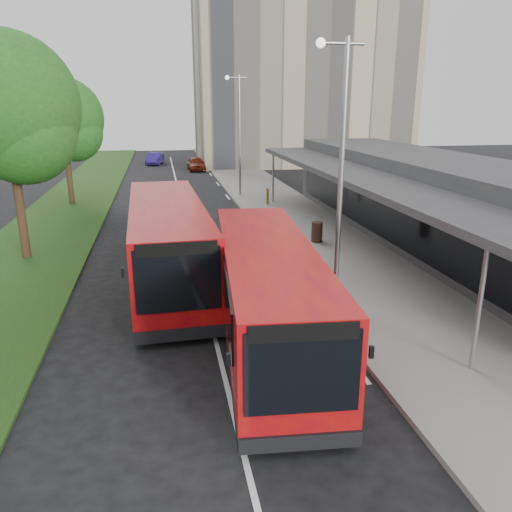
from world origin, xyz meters
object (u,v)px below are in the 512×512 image
(lamp_post_far, at_px, (238,128))
(bus_second, at_px, (168,243))
(bus_main, at_px, (268,293))
(car_near, at_px, (196,164))
(lamp_post_near, at_px, (339,158))
(litter_bin, at_px, (317,232))
(car_far, at_px, (155,158))
(bollard, at_px, (268,196))
(tree_mid, at_px, (7,116))
(tree_far, at_px, (64,124))

(lamp_post_far, height_order, bus_second, lamp_post_far)
(bus_main, relative_size, car_near, 2.56)
(lamp_post_near, xyz_separation_m, litter_bin, (1.61, 6.88, -4.10))
(car_near, xyz_separation_m, car_far, (-3.99, 5.98, -0.03))
(lamp_post_near, xyz_separation_m, bollard, (1.23, 16.09, -4.06))
(tree_mid, height_order, car_near, tree_mid)
(bus_main, xyz_separation_m, bollard, (3.93, 18.42, -0.76))
(bus_second, relative_size, car_far, 2.78)
(bollard, bearing_deg, lamp_post_near, -94.36)
(lamp_post_far, relative_size, car_far, 2.10)
(bus_second, xyz_separation_m, litter_bin, (6.85, 3.97, -0.91))
(tree_far, distance_m, lamp_post_far, 11.18)
(bollard, bearing_deg, car_far, 105.94)
(tree_far, distance_m, lamp_post_near, 22.07)
(litter_bin, height_order, car_near, car_near)
(lamp_post_near, relative_size, bollard, 7.88)
(tree_far, relative_size, bus_second, 0.75)
(tree_mid, xyz_separation_m, bollard, (12.36, 9.03, -5.20))
(litter_bin, xyz_separation_m, car_far, (-7.50, 34.14, 0.01))
(tree_mid, xyz_separation_m, bus_second, (5.88, -4.14, -4.33))
(car_near, height_order, car_far, car_near)
(lamp_post_far, xyz_separation_m, litter_bin, (1.61, -13.12, -4.10))
(lamp_post_near, height_order, car_far, lamp_post_near)
(lamp_post_near, height_order, litter_bin, lamp_post_near)
(bus_second, relative_size, car_near, 2.73)
(tree_mid, height_order, bus_second, tree_mid)
(lamp_post_far, relative_size, car_near, 2.06)
(litter_bin, distance_m, car_far, 34.95)
(bus_second, bearing_deg, car_near, 82.10)
(bus_second, bearing_deg, bollard, 61.89)
(tree_far, distance_m, litter_bin, 18.18)
(tree_far, height_order, bus_second, tree_far)
(tree_mid, distance_m, lamp_post_near, 13.22)
(tree_mid, height_order, bollard, tree_mid)
(tree_mid, height_order, lamp_post_near, tree_mid)
(tree_far, bearing_deg, car_near, 60.01)
(tree_mid, bearing_deg, tree_far, 90.00)
(lamp_post_far, distance_m, bus_main, 22.74)
(lamp_post_near, height_order, lamp_post_far, same)
(bus_second, bearing_deg, lamp_post_far, 70.98)
(lamp_post_near, xyz_separation_m, bus_second, (-5.24, 2.91, -3.19))
(tree_far, bearing_deg, car_far, 76.60)
(lamp_post_far, height_order, car_near, lamp_post_far)
(bollard, bearing_deg, lamp_post_far, 107.41)
(tree_far, bearing_deg, bollard, -13.50)
(tree_far, xyz_separation_m, lamp_post_far, (11.13, 0.95, -0.40))
(bus_second, relative_size, bollard, 10.44)
(tree_mid, height_order, lamp_post_far, tree_mid)
(tree_mid, distance_m, lamp_post_far, 17.11)
(tree_mid, distance_m, car_near, 29.93)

